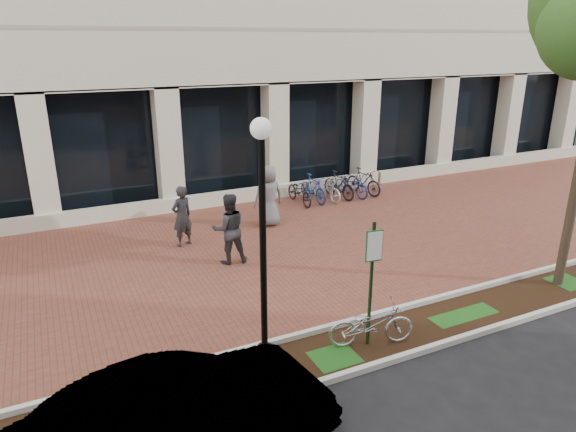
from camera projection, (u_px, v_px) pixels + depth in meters
name	position (u px, v px, depth m)	size (l,w,h in m)	color
ground	(282.00, 246.00, 14.86)	(120.00, 120.00, 0.00)	black
brick_plaza	(282.00, 246.00, 14.86)	(40.00, 9.00, 0.01)	brown
planting_strip	(392.00, 335.00, 10.39)	(40.00, 1.50, 0.01)	black
curb_plaza_side	(371.00, 316.00, 11.01)	(40.00, 0.12, 0.12)	beige
curb_street_side	(416.00, 352.00, 9.73)	(40.00, 0.12, 0.12)	beige
parking_sign	(372.00, 270.00, 9.57)	(0.34, 0.07, 2.56)	#163C1A
lamppost	(263.00, 233.00, 8.79)	(0.36, 0.36, 4.52)	black
locked_bicycle	(371.00, 324.00, 9.96)	(0.59, 1.69, 0.89)	#B5B5BA
pedestrian_left	(182.00, 216.00, 14.64)	(0.65, 0.43, 1.79)	#27272C
pedestrian_mid	(229.00, 229.00, 13.51)	(0.93, 0.73, 1.92)	#2B2B30
pedestrian_right	(269.00, 196.00, 16.23)	(0.97, 0.63, 1.98)	#5A5B5F
bollard	(379.00, 181.00, 20.07)	(0.12, 0.12, 0.86)	#B9B9BE
bike_rack_cluster	(332.00, 187.00, 19.12)	(3.53, 1.83, 1.02)	black
sedan_near_curb	(178.00, 425.00, 6.96)	(1.57, 4.49, 1.48)	silver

